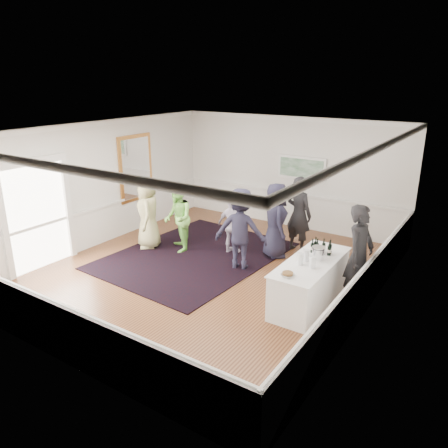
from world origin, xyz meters
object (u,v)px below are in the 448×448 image
Objects in this scene: serving_table at (310,282)px; guest_lilac at (233,226)px; bartender at (359,256)px; guest_dark_a at (241,229)px; ice_bucket at (318,253)px; guest_navy at (276,220)px; guest_green at (178,218)px; guest_dark_b at (299,214)px; nut_bowl at (288,274)px; guest_tan at (148,213)px.

guest_lilac is (-2.63, 1.34, 0.27)m from serving_table.
bartender is at bearing 35.48° from serving_table.
guest_dark_a is 7.28× the size of ice_bucket.
guest_green is at bearing 75.29° from guest_navy.
guest_dark_b is at bearing 56.98° from bartender.
guest_lilac is at bearing 69.62° from guest_green.
ice_bucket is (1.74, -1.60, 0.09)m from guest_navy.
guest_dark_a is at bearing 165.71° from ice_bucket.
nut_bowl is at bearing 21.07° from guest_green.
guest_dark_b is 7.94× the size of nut_bowl.
guest_dark_b reaches higher than guest_green.
guest_navy is at bearing 121.00° from nut_bowl.
guest_tan is at bearing 72.97° from guest_navy.
guest_green reaches higher than ice_bucket.
guest_tan is (-5.42, -0.02, -0.07)m from bartender.
bartender is 3.48m from guest_lilac.
ice_bucket is at bearing 159.78° from guest_lilac.
bartender reaches higher than guest_dark_b.
bartender reaches higher than serving_table.
guest_lilac is at bearing -62.95° from guest_dark_a.
guest_dark_a is at bearing 80.51° from guest_dark_b.
bartender is at bearing -157.20° from guest_navy.
guest_navy reaches higher than guest_green.
nut_bowl is (-0.09, -0.86, 0.48)m from serving_table.
serving_table is 4.72m from guest_tan.
guest_navy is 7.55× the size of nut_bowl.
guest_dark_b is 0.70m from guest_navy.
guest_navy is 2.37m from ice_bucket.
bartender is 5.42m from guest_tan.
serving_table is at bearing -176.63° from guest_navy.
serving_table is 2.79m from guest_dark_b.
bartender is 0.77m from ice_bucket.
guest_tan is at bearing 41.57° from guest_dark_b.
guest_navy is at bearing 71.20° from guest_tan.
serving_table is 3.97m from guest_green.
guest_tan is 3.83m from guest_dark_b.
guest_green is at bearing 64.33° from guest_tan.
guest_green is 0.89× the size of guest_dark_b.
guest_navy is (-1.67, 1.77, 0.47)m from serving_table.
nut_bowl is at bearing -98.41° from ice_bucket.
guest_dark_a reaches higher than serving_table.
ice_bucket reaches higher than nut_bowl.
serving_table is 1.20× the size of guest_navy.
guest_tan is at bearing -120.05° from guest_green.
guest_dark_a is at bearing 160.80° from serving_table.
bartender is 2.80m from guest_dark_b.
serving_table is 1.11× the size of bartender.
bartender is at bearing 169.73° from guest_lilac.
guest_dark_a is 1.02× the size of guest_navy.
bartender is at bearing 48.54° from guest_tan.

